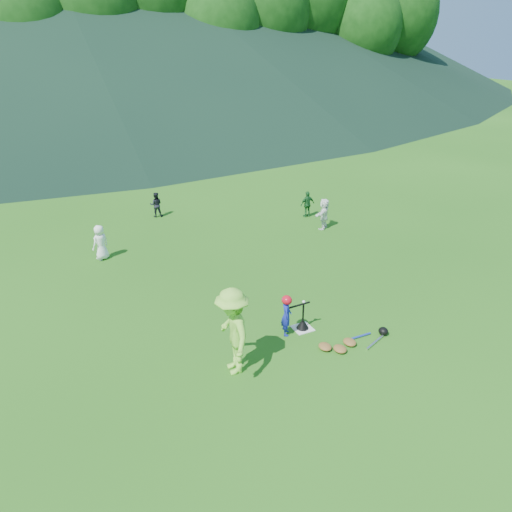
% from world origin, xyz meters
% --- Properties ---
extents(ground, '(120.00, 120.00, 0.00)m').
position_xyz_m(ground, '(0.00, 0.00, 0.00)').
color(ground, '#205814').
rests_on(ground, ground).
extents(home_plate, '(0.45, 0.45, 0.02)m').
position_xyz_m(home_plate, '(0.00, 0.00, 0.01)').
color(home_plate, silver).
rests_on(home_plate, ground).
extents(baseball, '(0.08, 0.08, 0.08)m').
position_xyz_m(baseball, '(0.00, 0.00, 0.74)').
color(baseball, white).
rests_on(baseball, batting_tee).
extents(batter_child, '(0.37, 0.43, 0.99)m').
position_xyz_m(batter_child, '(-0.47, -0.01, 0.49)').
color(batter_child, '#17229F').
rests_on(batter_child, ground).
extents(adult_coach, '(0.87, 1.32, 1.91)m').
position_xyz_m(adult_coach, '(-2.14, -0.71, 0.96)').
color(adult_coach, '#8DDC40').
rests_on(adult_coach, ground).
extents(fielder_a, '(0.64, 0.56, 1.11)m').
position_xyz_m(fielder_a, '(-3.51, 6.23, 0.55)').
color(fielder_a, white).
rests_on(fielder_a, ground).
extents(fielder_b, '(0.55, 0.48, 0.96)m').
position_xyz_m(fielder_b, '(-0.88, 9.26, 0.48)').
color(fielder_b, black).
rests_on(fielder_b, ground).
extents(fielder_c, '(0.59, 0.26, 1.00)m').
position_xyz_m(fielder_c, '(4.26, 6.66, 0.50)').
color(fielder_c, '#1B5D28').
rests_on(fielder_c, ground).
extents(fielder_d, '(1.03, 0.89, 1.12)m').
position_xyz_m(fielder_d, '(4.13, 5.35, 0.56)').
color(fielder_d, white).
rests_on(fielder_d, ground).
extents(batting_tee, '(0.30, 0.30, 0.68)m').
position_xyz_m(batting_tee, '(0.00, 0.00, 0.13)').
color(batting_tee, black).
rests_on(batting_tee, home_plate).
extents(batter_gear, '(0.73, 0.26, 0.35)m').
position_xyz_m(batter_gear, '(-0.44, -0.01, 0.89)').
color(batter_gear, red).
rests_on(batter_gear, ground).
extents(equipment_pile, '(1.80, 0.65, 0.19)m').
position_xyz_m(equipment_pile, '(0.62, -1.06, 0.07)').
color(equipment_pile, olive).
rests_on(equipment_pile, ground).
extents(outfield_fence, '(70.07, 0.08, 1.33)m').
position_xyz_m(outfield_fence, '(0.00, 28.00, 0.70)').
color(outfield_fence, gray).
rests_on(outfield_fence, ground).
extents(tree_line, '(70.04, 11.40, 14.82)m').
position_xyz_m(tree_line, '(0.20, 33.83, 8.21)').
color(tree_line, '#382314').
rests_on(tree_line, ground).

